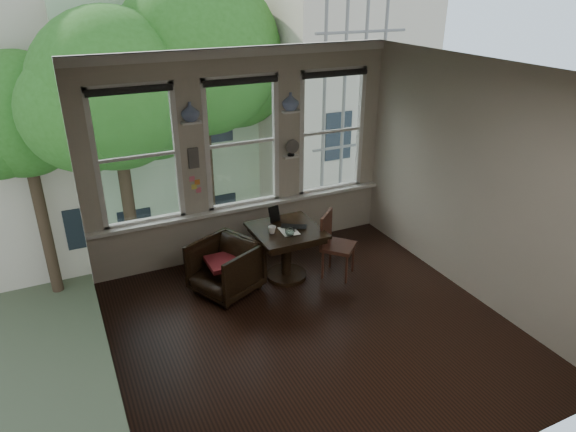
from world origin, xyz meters
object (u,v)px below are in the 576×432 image
mug (272,230)px  laptop (293,229)px  side_chair_right (339,246)px  table (286,253)px  armchair_left (225,268)px

mug → laptop: bearing=-3.7°
side_chair_right → mug: size_ratio=8.76×
table → armchair_left: (-0.88, 0.01, -0.02)m
side_chair_right → mug: side_chair_right is taller
armchair_left → laptop: bearing=60.7°
armchair_left → table: bearing=63.9°
table → mug: (-0.23, -0.04, 0.42)m
table → laptop: size_ratio=2.61×
table → laptop: laptop is taller
laptop → mug: mug is taller
table → laptop: (0.08, -0.05, 0.39)m
side_chair_right → laptop: size_ratio=2.67×
mug → side_chair_right: bearing=-13.8°
armchair_left → side_chair_right: (1.56, -0.27, 0.10)m
side_chair_right → armchair_left: bearing=127.4°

